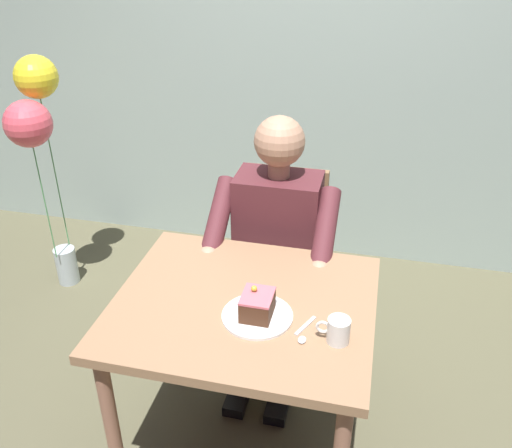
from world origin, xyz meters
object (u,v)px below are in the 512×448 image
object	(u,v)px
dining_table	(244,324)
cake_slice	(257,305)
coffee_cup	(338,330)
chair	(281,256)
balloon_display	(37,127)
seated_person	(274,251)
dessert_spoon	(304,333)

from	to	relation	value
dining_table	cake_slice	world-z (taller)	cake_slice
coffee_cup	dining_table	bearing A→B (deg)	-20.87
chair	balloon_display	world-z (taller)	balloon_display
dining_table	seated_person	bearing A→B (deg)	-90.00
dining_table	dessert_spoon	world-z (taller)	dessert_spoon
chair	coffee_cup	size ratio (longest dim) A/B	8.33
chair	seated_person	xyz separation A→B (m)	(0.00, 0.17, 0.14)
dining_table	coffee_cup	size ratio (longest dim) A/B	8.32
dining_table	cake_slice	bearing A→B (deg)	132.09
dining_table	chair	bearing A→B (deg)	-90.00
chair	seated_person	bearing A→B (deg)	90.00
chair	cake_slice	size ratio (longest dim) A/B	7.58
cake_slice	coffee_cup	distance (m)	0.27
coffee_cup	balloon_display	world-z (taller)	balloon_display
coffee_cup	dessert_spoon	xyz separation A→B (m)	(0.10, -0.01, -0.04)
dessert_spoon	balloon_display	xyz separation A→B (m)	(1.51, -0.97, 0.22)
seated_person	coffee_cup	world-z (taller)	seated_person
dining_table	dessert_spoon	distance (m)	0.27
balloon_display	seated_person	bearing A→B (deg)	165.17
chair	dessert_spoon	xyz separation A→B (m)	(-0.22, 0.80, 0.25)
coffee_cup	balloon_display	bearing A→B (deg)	-31.17
coffee_cup	dessert_spoon	bearing A→B (deg)	-3.45
cake_slice	coffee_cup	size ratio (longest dim) A/B	1.10
chair	balloon_display	bearing A→B (deg)	-7.37
dining_table	coffee_cup	bearing A→B (deg)	159.13
seated_person	balloon_display	xyz separation A→B (m)	(1.29, -0.34, 0.34)
coffee_cup	balloon_display	xyz separation A→B (m)	(1.62, -0.98, 0.18)
chair	coffee_cup	world-z (taller)	chair
dining_table	coffee_cup	distance (m)	0.38
seated_person	dessert_spoon	size ratio (longest dim) A/B	8.49
cake_slice	dessert_spoon	size ratio (longest dim) A/B	0.83
chair	seated_person	distance (m)	0.22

